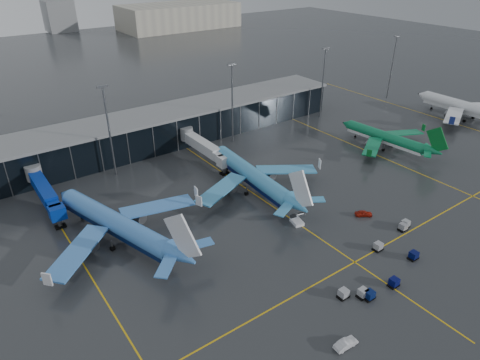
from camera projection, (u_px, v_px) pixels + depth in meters
ground at (270, 243)px, 92.28m from camera, size 600.00×600.00×0.00m
terminal_pier at (145, 132)px, 133.90m from camera, size 142.00×17.00×10.70m
jet_bridges at (45, 191)px, 102.82m from camera, size 94.00×27.50×7.20m
flood_masts at (176, 114)px, 123.89m from camera, size 203.00×0.50×25.50m
distant_hangars at (86, 23)px, 306.28m from camera, size 260.00×71.00×22.00m
taxi_lines at (274, 207)px, 104.97m from camera, size 220.00×120.00×0.02m
airliner_arkefly at (114, 212)px, 90.14m from camera, size 51.25×54.98×13.98m
airliner_klm_near at (252, 166)px, 109.93m from camera, size 40.98×45.89×13.34m
airliner_aer_lingus at (386, 131)px, 134.01m from camera, size 34.88×38.92×11.17m
airliner_ba at (468, 101)px, 156.09m from camera, size 39.86×45.27×13.79m
baggage_carts at (385, 262)px, 85.50m from camera, size 30.55×12.11×1.70m
mobile_airstair at (297, 221)px, 98.52m from camera, size 2.90×3.63×3.45m
service_van_red at (364, 213)px, 101.35m from camera, size 4.23×3.66×1.38m
service_van_white at (346, 344)px, 68.00m from camera, size 4.36×1.72×1.41m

